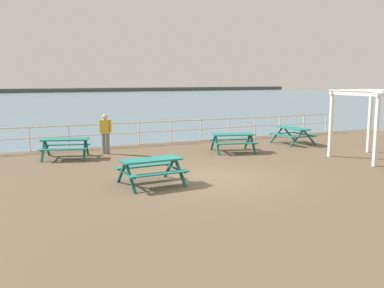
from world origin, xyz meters
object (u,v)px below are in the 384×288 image
Objects in this scene: picnic_table_near_right at (151,165)px; picnic_table_far_right at (65,144)px; picnic_table_seaward at (293,132)px; visitor at (105,131)px; lattice_pergola at (374,108)px; picnic_table_near_left at (233,138)px.

picnic_table_far_right is (-1.68, 5.45, 0.00)m from picnic_table_near_right.
picnic_table_near_right is at bearing -55.93° from picnic_table_far_right.
picnic_table_seaward is at bearing 24.87° from picnic_table_near_right.
picnic_table_near_right is 1.04× the size of picnic_table_seaward.
picnic_table_far_right is 1.76m from visitor.
picnic_table_near_right and picnic_table_far_right have the same top height.
picnic_table_far_right is 12.17m from lattice_pergola.
picnic_table_far_right is 1.30× the size of visitor.
lattice_pergola reaches higher than picnic_table_near_right.
picnic_table_near_left is 3.89m from picnic_table_seaward.
visitor is at bearing 28.38° from picnic_table_far_right.
lattice_pergola reaches higher than picnic_table_near_left.
visitor is (-8.90, 1.01, 0.36)m from picnic_table_seaward.
picnic_table_near_left is at bearing 4.79° from picnic_table_far_right.
picnic_table_far_right is 10.61m from picnic_table_seaward.
picnic_table_seaward is at bearing -68.61° from visitor.
lattice_pergola is (10.95, -5.11, 1.41)m from picnic_table_far_right.
picnic_table_seaward is at bearing 25.72° from picnic_table_near_left.
picnic_table_near_left is at bearing 136.79° from lattice_pergola.
lattice_pergola reaches higher than visitor.
picnic_table_near_right is at bearing -152.24° from visitor.
visitor is at bearing 174.44° from picnic_table_near_left.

